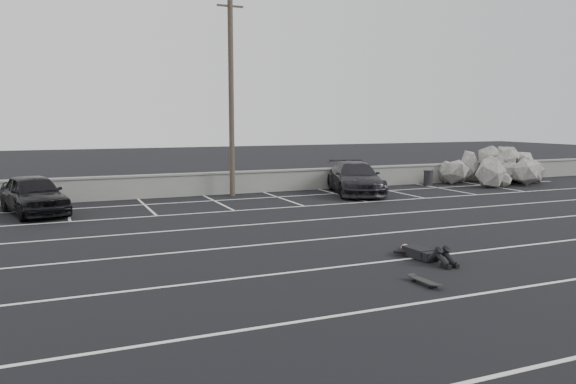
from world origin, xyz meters
name	(u,v)px	position (x,y,z in m)	size (l,w,h in m)	color
ground	(415,258)	(0.00, 0.00, 0.00)	(120.00, 120.00, 0.00)	black
seawall	(243,182)	(0.00, 14.00, 0.55)	(50.00, 0.45, 1.06)	gray
stall_lines	(333,228)	(-0.08, 4.41, 0.00)	(36.00, 20.05, 0.01)	silver
car_left	(34,194)	(-9.16, 11.25, 0.75)	(1.77, 4.41, 1.50)	black
car_right	(355,178)	(4.86, 11.61, 0.76)	(2.12, 5.20, 1.51)	black
utility_pole	(231,95)	(-0.78, 13.20, 4.65)	(1.22, 0.24, 9.18)	#4C4238
trash_bin	(428,178)	(10.17, 13.01, 0.42)	(0.54, 0.54, 0.82)	black
riprap_pile	(502,172)	(14.73, 12.43, 0.62)	(6.26, 4.65, 1.60)	#9B9891
person	(418,248)	(0.10, 0.04, 0.25)	(1.14, 2.55, 0.50)	black
skateboard	(425,281)	(-1.22, -2.02, 0.07)	(0.26, 0.81, 0.10)	black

